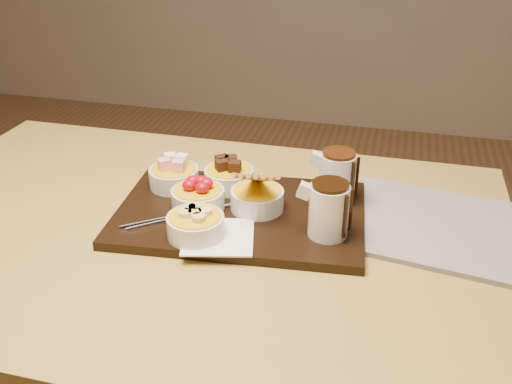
% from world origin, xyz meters
% --- Properties ---
extents(dining_table, '(1.20, 0.80, 0.75)m').
position_xyz_m(dining_table, '(0.00, 0.00, 0.65)').
color(dining_table, '#A2853C').
rests_on(dining_table, ground).
extents(serving_board, '(0.49, 0.34, 0.02)m').
position_xyz_m(serving_board, '(0.10, 0.05, 0.76)').
color(serving_board, black).
rests_on(serving_board, dining_table).
extents(napkin, '(0.14, 0.14, 0.00)m').
position_xyz_m(napkin, '(0.09, -0.05, 0.77)').
color(napkin, white).
rests_on(napkin, serving_board).
extents(bowl_marshmallows, '(0.10, 0.10, 0.04)m').
position_xyz_m(bowl_marshmallows, '(-0.06, 0.11, 0.79)').
color(bowl_marshmallows, beige).
rests_on(bowl_marshmallows, serving_board).
extents(bowl_cake, '(0.10, 0.10, 0.04)m').
position_xyz_m(bowl_cake, '(0.05, 0.14, 0.79)').
color(bowl_cake, beige).
rests_on(bowl_cake, serving_board).
extents(bowl_strawberries, '(0.10, 0.10, 0.04)m').
position_xyz_m(bowl_strawberries, '(0.02, 0.04, 0.79)').
color(bowl_strawberries, beige).
rests_on(bowl_strawberries, serving_board).
extents(bowl_biscotti, '(0.10, 0.10, 0.04)m').
position_xyz_m(bowl_biscotti, '(0.13, 0.06, 0.79)').
color(bowl_biscotti, beige).
rests_on(bowl_biscotti, serving_board).
extents(bowl_bananas, '(0.10, 0.10, 0.04)m').
position_xyz_m(bowl_bananas, '(0.05, -0.05, 0.79)').
color(bowl_bananas, beige).
rests_on(bowl_bananas, serving_board).
extents(pitcher_dark_chocolate, '(0.07, 0.07, 0.09)m').
position_xyz_m(pitcher_dark_chocolate, '(0.27, 0.01, 0.82)').
color(pitcher_dark_chocolate, silver).
rests_on(pitcher_dark_chocolate, serving_board).
extents(pitcher_milk_chocolate, '(0.07, 0.07, 0.09)m').
position_xyz_m(pitcher_milk_chocolate, '(0.26, 0.14, 0.82)').
color(pitcher_milk_chocolate, silver).
rests_on(pitcher_milk_chocolate, serving_board).
extents(fondue_skewers, '(0.18, 0.23, 0.01)m').
position_xyz_m(fondue_skewers, '(0.01, 0.01, 0.77)').
color(fondue_skewers, silver).
rests_on(fondue_skewers, serving_board).
extents(newspaper, '(0.39, 0.33, 0.01)m').
position_xyz_m(newspaper, '(0.46, 0.10, 0.76)').
color(newspaper, beige).
rests_on(newspaper, dining_table).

